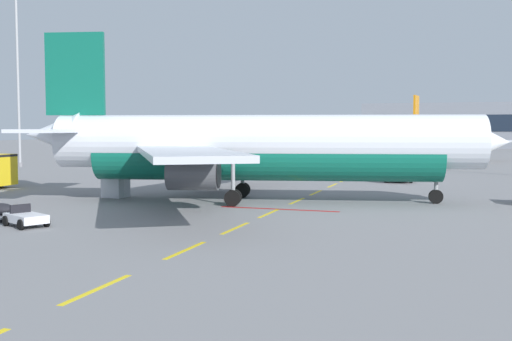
{
  "coord_description": "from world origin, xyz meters",
  "views": [
    {
      "loc": [
        29.18,
        -15.77,
        5.25
      ],
      "look_at": [
        14.31,
        28.35,
        2.02
      ],
      "focal_mm": 42.87,
      "sensor_mm": 36.0,
      "label": 1
    }
  ],
  "objects_px": {
    "fuel_service_truck": "(399,164)",
    "uld_cargo_container": "(116,187)",
    "airliner_far_right": "(426,140)",
    "airliner_foreground": "(258,146)",
    "baggage_train": "(2,211)",
    "catering_truck": "(150,162)",
    "apron_light_mast_near": "(17,39)"
  },
  "relations": [
    {
      "from": "airliner_far_right",
      "to": "apron_light_mast_near",
      "type": "distance_m",
      "value": 66.11
    },
    {
      "from": "airliner_foreground",
      "to": "uld_cargo_container",
      "type": "bearing_deg",
      "value": -175.3
    },
    {
      "from": "airliner_foreground",
      "to": "baggage_train",
      "type": "xyz_separation_m",
      "value": [
        -10.94,
        -13.25,
        -3.42
      ]
    },
    {
      "from": "airliner_far_right",
      "to": "airliner_foreground",
      "type": "bearing_deg",
      "value": -96.9
    },
    {
      "from": "catering_truck",
      "to": "fuel_service_truck",
      "type": "xyz_separation_m",
      "value": [
        26.07,
        3.62,
        0.0
      ]
    },
    {
      "from": "airliner_foreground",
      "to": "airliner_far_right",
      "type": "bearing_deg",
      "value": 83.1
    },
    {
      "from": "airliner_far_right",
      "to": "apron_light_mast_near",
      "type": "height_order",
      "value": "apron_light_mast_near"
    },
    {
      "from": "apron_light_mast_near",
      "to": "catering_truck",
      "type": "bearing_deg",
      "value": -20.75
    },
    {
      "from": "catering_truck",
      "to": "apron_light_mast_near",
      "type": "relative_size",
      "value": 0.26
    },
    {
      "from": "uld_cargo_container",
      "to": "baggage_train",
      "type": "bearing_deg",
      "value": -89.29
    },
    {
      "from": "airliner_foreground",
      "to": "baggage_train",
      "type": "height_order",
      "value": "airliner_foreground"
    },
    {
      "from": "catering_truck",
      "to": "fuel_service_truck",
      "type": "distance_m",
      "value": 26.32
    },
    {
      "from": "airliner_far_right",
      "to": "fuel_service_truck",
      "type": "relative_size",
      "value": 4.08
    },
    {
      "from": "airliner_foreground",
      "to": "fuel_service_truck",
      "type": "distance_m",
      "value": 22.73
    },
    {
      "from": "catering_truck",
      "to": "airliner_foreground",
      "type": "bearing_deg",
      "value": -44.03
    },
    {
      "from": "fuel_service_truck",
      "to": "uld_cargo_container",
      "type": "bearing_deg",
      "value": -130.64
    },
    {
      "from": "fuel_service_truck",
      "to": "airliner_foreground",
      "type": "bearing_deg",
      "value": -110.4
    },
    {
      "from": "airliner_far_right",
      "to": "uld_cargo_container",
      "type": "xyz_separation_m",
      "value": [
        -19.13,
        -67.37,
        -2.52
      ]
    },
    {
      "from": "baggage_train",
      "to": "uld_cargo_container",
      "type": "height_order",
      "value": "uld_cargo_container"
    },
    {
      "from": "fuel_service_truck",
      "to": "baggage_train",
      "type": "relative_size",
      "value": 0.86
    },
    {
      "from": "catering_truck",
      "to": "baggage_train",
      "type": "xyz_separation_m",
      "value": [
        7.24,
        -30.83,
        -1.12
      ]
    },
    {
      "from": "airliner_foreground",
      "to": "catering_truck",
      "type": "distance_m",
      "value": 25.4
    },
    {
      "from": "fuel_service_truck",
      "to": "uld_cargo_container",
      "type": "relative_size",
      "value": 4.28
    },
    {
      "from": "baggage_train",
      "to": "fuel_service_truck",
      "type": "bearing_deg",
      "value": 61.34
    },
    {
      "from": "catering_truck",
      "to": "apron_light_mast_near",
      "type": "distance_m",
      "value": 30.94
    },
    {
      "from": "airliner_foreground",
      "to": "apron_light_mast_near",
      "type": "distance_m",
      "value": 52.64
    },
    {
      "from": "fuel_service_truck",
      "to": "apron_light_mast_near",
      "type": "xyz_separation_m",
      "value": [
        -51.05,
        5.85,
        15.61
      ]
    },
    {
      "from": "airliner_far_right",
      "to": "fuel_service_truck",
      "type": "bearing_deg",
      "value": -90.2
    },
    {
      "from": "catering_truck",
      "to": "fuel_service_truck",
      "type": "relative_size",
      "value": 1.01
    },
    {
      "from": "catering_truck",
      "to": "airliner_far_right",
      "type": "bearing_deg",
      "value": 61.79
    },
    {
      "from": "airliner_foreground",
      "to": "airliner_far_right",
      "type": "distance_m",
      "value": 66.95
    },
    {
      "from": "baggage_train",
      "to": "apron_light_mast_near",
      "type": "bearing_deg",
      "value": 128.65
    }
  ]
}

